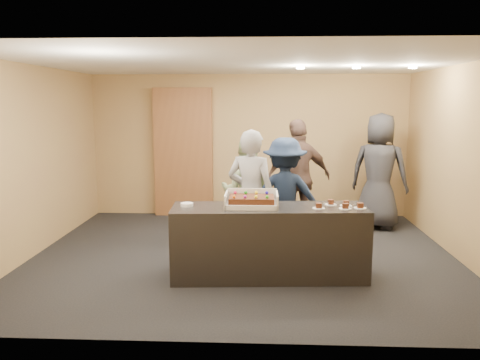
# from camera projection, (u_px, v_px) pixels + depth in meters

# --- Properties ---
(room) EXTENTS (6.04, 6.00, 2.70)m
(room) POSITION_uv_depth(u_px,v_px,m) (244.00, 162.00, 6.51)
(room) COLOR black
(room) RESTS_ON ground
(serving_counter) EXTENTS (2.44, 0.85, 0.90)m
(serving_counter) POSITION_uv_depth(u_px,v_px,m) (269.00, 242.00, 5.84)
(serving_counter) COLOR black
(serving_counter) RESTS_ON floor
(storage_cabinet) EXTENTS (1.11, 0.15, 2.45)m
(storage_cabinet) POSITION_uv_depth(u_px,v_px,m) (183.00, 153.00, 8.97)
(storage_cabinet) COLOR brown
(storage_cabinet) RESTS_ON floor
(cake_box) EXTENTS (0.65, 0.45, 0.19)m
(cake_box) POSITION_uv_depth(u_px,v_px,m) (252.00, 203.00, 5.79)
(cake_box) COLOR white
(cake_box) RESTS_ON serving_counter
(sheet_cake) EXTENTS (0.55, 0.38, 0.11)m
(sheet_cake) POSITION_uv_depth(u_px,v_px,m) (252.00, 199.00, 5.76)
(sheet_cake) COLOR #3F200E
(sheet_cake) RESTS_ON cake_box
(plate_stack) EXTENTS (0.16, 0.16, 0.04)m
(plate_stack) POSITION_uv_depth(u_px,v_px,m) (187.00, 204.00, 5.80)
(plate_stack) COLOR white
(plate_stack) RESTS_ON serving_counter
(slice_a) EXTENTS (0.15, 0.15, 0.07)m
(slice_a) POSITION_uv_depth(u_px,v_px,m) (319.00, 207.00, 5.66)
(slice_a) COLOR white
(slice_a) RESTS_ON serving_counter
(slice_b) EXTENTS (0.15, 0.15, 0.07)m
(slice_b) POSITION_uv_depth(u_px,v_px,m) (331.00, 203.00, 5.87)
(slice_b) COLOR white
(slice_b) RESTS_ON serving_counter
(slice_c) EXTENTS (0.15, 0.15, 0.07)m
(slice_c) POSITION_uv_depth(u_px,v_px,m) (345.00, 207.00, 5.65)
(slice_c) COLOR white
(slice_c) RESTS_ON serving_counter
(slice_d) EXTENTS (0.15, 0.15, 0.07)m
(slice_d) POSITION_uv_depth(u_px,v_px,m) (346.00, 204.00, 5.81)
(slice_d) COLOR white
(slice_d) RESTS_ON serving_counter
(slice_e) EXTENTS (0.15, 0.15, 0.07)m
(slice_e) POSITION_uv_depth(u_px,v_px,m) (360.00, 206.00, 5.67)
(slice_e) COLOR white
(slice_e) RESTS_ON serving_counter
(person_server_grey) EXTENTS (0.76, 0.61, 1.82)m
(person_server_grey) POSITION_uv_depth(u_px,v_px,m) (251.00, 196.00, 6.37)
(person_server_grey) COLOR #939397
(person_server_grey) RESTS_ON floor
(person_sage_man) EXTENTS (0.86, 0.71, 1.64)m
(person_sage_man) POSITION_uv_depth(u_px,v_px,m) (246.00, 192.00, 7.18)
(person_sage_man) COLOR #9AAF80
(person_sage_man) RESTS_ON floor
(person_navy_man) EXTENTS (1.10, 0.65, 1.68)m
(person_navy_man) POSITION_uv_depth(u_px,v_px,m) (284.00, 196.00, 6.73)
(person_navy_man) COLOR #18253F
(person_navy_man) RESTS_ON floor
(person_brown_extra) EXTENTS (1.21, 0.82, 1.91)m
(person_brown_extra) POSITION_uv_depth(u_px,v_px,m) (298.00, 178.00, 7.59)
(person_brown_extra) COLOR #503830
(person_brown_extra) RESTS_ON floor
(person_dark_suit) EXTENTS (1.16, 1.00, 2.00)m
(person_dark_suit) POSITION_uv_depth(u_px,v_px,m) (379.00, 171.00, 8.06)
(person_dark_suit) COLOR #29292E
(person_dark_suit) RESTS_ON floor
(ceiling_spotlights) EXTENTS (1.72, 0.12, 0.03)m
(ceiling_spotlights) POSITION_uv_depth(u_px,v_px,m) (356.00, 67.00, 6.72)
(ceiling_spotlights) COLOR #FFEAC6
(ceiling_spotlights) RESTS_ON ceiling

